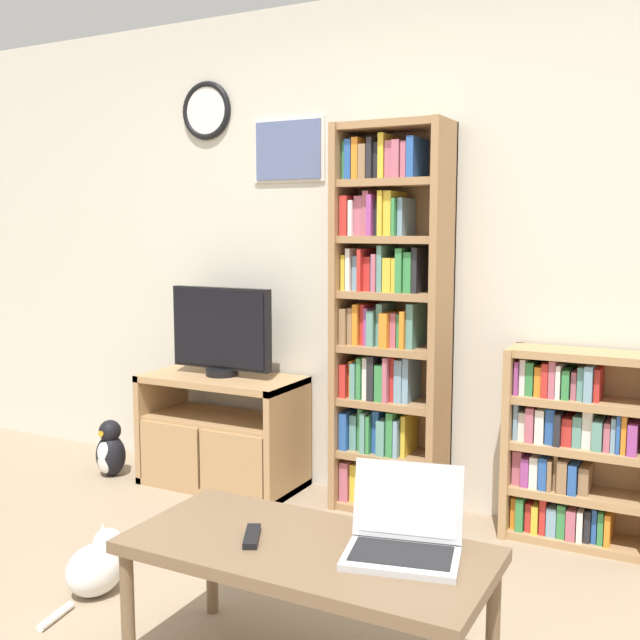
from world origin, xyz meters
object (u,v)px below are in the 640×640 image
at_px(remote_near_laptop, 252,536).
at_px(cat, 97,566).
at_px(penguin_figurine, 110,451).
at_px(bookshelf_tall, 388,324).
at_px(laptop, 404,533).
at_px(coffee_table, 307,559).
at_px(bookshelf_short, 573,448).
at_px(tv_stand, 221,431).
at_px(television, 221,332).

height_order(remote_near_laptop, cat, remote_near_laptop).
xyz_separation_m(remote_near_laptop, penguin_figurine, (-1.80, 1.27, -0.32)).
bearing_deg(bookshelf_tall, laptop, -65.56).
bearing_deg(coffee_table, remote_near_laptop, -164.97).
height_order(bookshelf_tall, bookshelf_short, bookshelf_tall).
relative_size(bookshelf_tall, penguin_figurine, 5.88).
bearing_deg(remote_near_laptop, bookshelf_tall, -110.47).
distance_m(remote_near_laptop, cat, 0.93).
xyz_separation_m(tv_stand, laptop, (1.59, -1.31, 0.21)).
bearing_deg(coffee_table, laptop, 15.90).
bearing_deg(television, coffee_table, -47.31).
height_order(coffee_table, remote_near_laptop, remote_near_laptop).
bearing_deg(coffee_table, tv_stand, 133.15).
height_order(television, laptop, television).
distance_m(coffee_table, cat, 1.06).
xyz_separation_m(bookshelf_short, penguin_figurine, (-2.51, -0.30, -0.29)).
distance_m(television, bookshelf_short, 1.91).
bearing_deg(television, penguin_figurine, -163.35).
xyz_separation_m(tv_stand, cat, (0.29, -1.26, -0.20)).
bearing_deg(cat, tv_stand, 115.33).
relative_size(tv_stand, laptop, 2.27).
bearing_deg(bookshelf_short, cat, -138.30).
xyz_separation_m(television, penguin_figurine, (-0.66, -0.20, -0.71)).
xyz_separation_m(television, remote_near_laptop, (1.14, -1.46, -0.39)).
bearing_deg(coffee_table, bookshelf_tall, 103.42).
xyz_separation_m(tv_stand, penguin_figurine, (-0.66, -0.17, -0.16)).
bearing_deg(remote_near_laptop, bookshelf_short, -142.04).
height_order(bookshelf_short, penguin_figurine, bookshelf_short).
bearing_deg(remote_near_laptop, television, -79.54).
bearing_deg(cat, bookshelf_tall, 76.80).
relative_size(television, penguin_figurine, 1.88).
bearing_deg(bookshelf_short, laptop, -100.25).
height_order(tv_stand, remote_near_laptop, tv_stand).
bearing_deg(penguin_figurine, laptop, -26.85).
xyz_separation_m(laptop, cat, (-1.30, 0.05, -0.41)).
distance_m(bookshelf_tall, coffee_table, 1.64).
height_order(television, remote_near_laptop, television).
xyz_separation_m(coffee_table, cat, (-1.01, 0.13, -0.30)).
distance_m(bookshelf_tall, laptop, 1.62).
height_order(tv_stand, penguin_figurine, tv_stand).
height_order(laptop, cat, laptop).
height_order(coffee_table, cat, coffee_table).
distance_m(bookshelf_short, penguin_figurine, 2.55).
relative_size(television, bookshelf_tall, 0.32).
bearing_deg(coffee_table, television, 132.69).
bearing_deg(bookshelf_tall, tv_stand, -173.03).
distance_m(tv_stand, coffee_table, 1.91).
bearing_deg(bookshelf_tall, remote_near_laptop, -83.08).
relative_size(bookshelf_short, remote_near_laptop, 5.46).
bearing_deg(television, laptop, -39.94).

